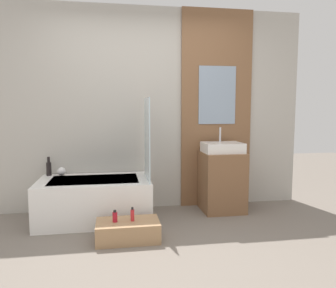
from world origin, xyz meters
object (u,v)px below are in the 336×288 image
Objects in this scene: sink at (222,147)px; vase_tall_dark at (49,168)px; bathtub at (95,200)px; bottle_soap_primary at (115,217)px; wooden_step_bench at (128,231)px; vase_round_light at (62,171)px; bottle_soap_secondary at (132,215)px.

sink reaches higher than vase_tall_dark.
bathtub is 10.81× the size of bottle_soap_primary.
bottle_soap_primary is (-0.13, -0.00, 0.15)m from wooden_step_bench.
vase_tall_dark is at bearing 172.52° from vase_round_light.
wooden_step_bench is at bearing -61.64° from bathtub.
vase_round_light is at bearing 144.95° from bathtub.
vase_tall_dark is 1.95× the size of bottle_soap_primary.
sink is 4.13× the size of bottle_soap_primary.
wooden_step_bench is at bearing -51.02° from vase_round_light.
bathtub is at bearing -175.85° from sink.
bathtub is 5.53× the size of vase_tall_dark.
bottle_soap_secondary is (0.81, -0.95, -0.28)m from vase_round_light.
vase_round_light is (-0.41, 0.29, 0.29)m from bathtub.
vase_round_light reaches higher than bathtub.
wooden_step_bench is at bearing -147.93° from sink.
bottle_soap_secondary reaches higher than wooden_step_bench.
vase_round_light is at bearing -7.48° from vase_tall_dark.
vase_round_light is 1.18m from bottle_soap_primary.
wooden_step_bench is 1.30m from vase_round_light.
bathtub is 0.58m from vase_round_light.
vase_tall_dark is 1.30m from bottle_soap_primary.
vase_round_light reaches higher than bottle_soap_primary.
vase_tall_dark reaches higher than vase_round_light.
vase_round_light is at bearing 124.10° from bottle_soap_primary.
vase_round_light is 1.28m from bottle_soap_secondary.
sink is 4.90× the size of vase_round_light.
wooden_step_bench is 1.42m from vase_tall_dark.
vase_round_light reaches higher than wooden_step_bench.
sink is at bearing 33.07° from bottle_soap_secondary.
bottle_soap_primary is 0.17m from bottle_soap_secondary.
bottle_soap_secondary is at bearing 0.00° from wooden_step_bench.
bottle_soap_primary is 0.85× the size of bottle_soap_secondary.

